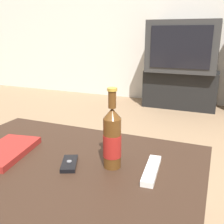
{
  "coord_description": "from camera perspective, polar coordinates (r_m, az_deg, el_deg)",
  "views": [
    {
      "loc": [
        0.49,
        -0.64,
        0.93
      ],
      "look_at": [
        0.06,
        0.42,
        0.58
      ],
      "focal_mm": 42.0,
      "sensor_mm": 36.0,
      "label": 1
    }
  ],
  "objects": [
    {
      "name": "table_book",
      "position": [
        1.09,
        -22.04,
        -7.93
      ],
      "size": [
        0.2,
        0.29,
        0.02
      ],
      "rotation": [
        0.0,
        0.0,
        0.17
      ],
      "color": "maroon",
      "rests_on": "coffee_table"
    },
    {
      "name": "beer_bottle",
      "position": [
        0.89,
        0.04,
        -5.79
      ],
      "size": [
        0.06,
        0.06,
        0.28
      ],
      "color": "#563314",
      "rests_on": "coffee_table"
    },
    {
      "name": "tv_stand",
      "position": [
        3.5,
        14.63,
        4.86
      ],
      "size": [
        0.9,
        0.39,
        0.47
      ],
      "color": "black",
      "rests_on": "ground_plane"
    },
    {
      "name": "back_wall",
      "position": [
        3.72,
        15.74,
        22.04
      ],
      "size": [
        8.0,
        0.05,
        2.6
      ],
      "color": "beige",
      "rests_on": "ground_plane"
    },
    {
      "name": "coffee_table",
      "position": [
        0.96,
        -13.45,
        -16.16
      ],
      "size": [
        1.0,
        0.85,
        0.48
      ],
      "color": "#332116",
      "rests_on": "ground_plane"
    },
    {
      "name": "television",
      "position": [
        3.43,
        15.3,
        13.66
      ],
      "size": [
        0.83,
        0.58,
        0.61
      ],
      "color": "#2D2D2D",
      "rests_on": "tv_stand"
    },
    {
      "name": "remote_control",
      "position": [
        0.9,
        8.59,
        -12.41
      ],
      "size": [
        0.06,
        0.19,
        0.02
      ],
      "rotation": [
        0.0,
        0.0,
        0.09
      ],
      "color": "white",
      "rests_on": "coffee_table"
    },
    {
      "name": "cell_phone",
      "position": [
        0.95,
        -9.26,
        -11.01
      ],
      "size": [
        0.09,
        0.12,
        0.02
      ],
      "rotation": [
        0.0,
        0.0,
        0.42
      ],
      "color": "black",
      "rests_on": "coffee_table"
    }
  ]
}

